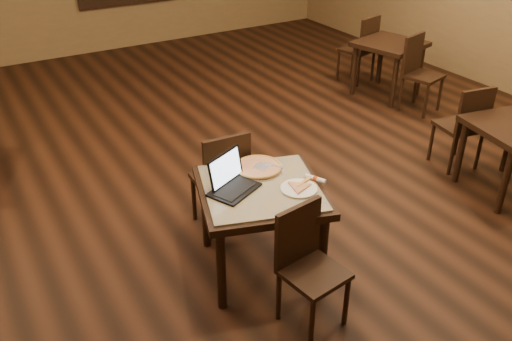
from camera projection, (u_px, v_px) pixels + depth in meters
ground at (274, 166)px, 5.88m from camera, size 10.00×10.00×0.00m
tiled_table at (261, 198)px, 4.09m from camera, size 1.16×1.16×0.76m
chair_main_near at (306, 260)px, 3.70m from camera, size 0.44×0.44×0.90m
chair_main_far at (223, 176)px, 4.61m from camera, size 0.44×0.44×0.96m
laptop at (230, 180)px, 4.00m from camera, size 0.44×0.42×0.25m
plate at (299, 189)px, 4.00m from camera, size 0.27×0.27×0.01m
pizza_slice at (299, 187)px, 4.00m from camera, size 0.26×0.26×0.02m
pizza_pan at (258, 168)px, 4.27m from camera, size 0.40×0.40×0.01m
pizza_whole at (258, 167)px, 4.27m from camera, size 0.38×0.38×0.03m
spatula at (262, 166)px, 4.26m from camera, size 0.22×0.29×0.01m
napkin_roll at (315, 179)px, 4.11m from camera, size 0.11×0.17×0.04m
other_table_a at (389, 51)px, 7.36m from camera, size 0.98×0.98×0.76m
other_table_a_chair_near at (418, 69)px, 6.97m from camera, size 0.51×0.51×0.98m
other_table_a_chair_far at (362, 46)px, 7.84m from camera, size 0.51×0.51×0.98m
other_table_c_chair_far at (465, 123)px, 5.58m from camera, size 0.47×0.47×0.94m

